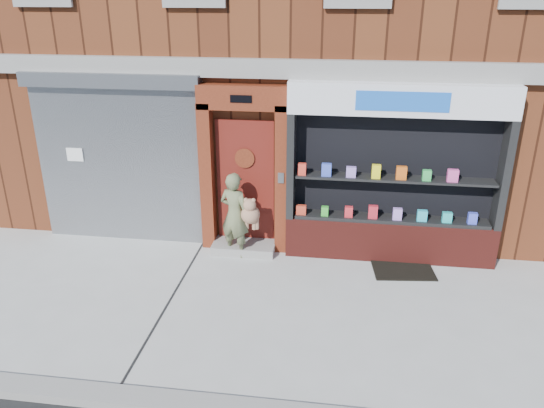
# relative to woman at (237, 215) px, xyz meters

# --- Properties ---
(ground) EXTENTS (80.00, 80.00, 0.00)m
(ground) POSITION_rel_woman_xyz_m (0.83, -1.55, -0.76)
(ground) COLOR #9E9E99
(ground) RESTS_ON ground
(building) EXTENTS (12.00, 8.16, 8.00)m
(building) POSITION_rel_woman_xyz_m (0.83, 4.45, 3.24)
(building) COLOR #4F2312
(building) RESTS_ON ground
(shutter_bay) EXTENTS (3.10, 0.30, 3.04)m
(shutter_bay) POSITION_rel_woman_xyz_m (-2.17, 0.38, 0.96)
(shutter_bay) COLOR gray
(shutter_bay) RESTS_ON ground
(red_door_bay) EXTENTS (1.52, 0.58, 2.90)m
(red_door_bay) POSITION_rel_woman_xyz_m (0.08, 0.32, 0.70)
(red_door_bay) COLOR #511C0D
(red_door_bay) RESTS_ON ground
(pharmacy_bay) EXTENTS (3.50, 0.41, 3.00)m
(pharmacy_bay) POSITION_rel_woman_xyz_m (2.58, 0.27, 0.61)
(pharmacy_bay) COLOR #5E1C16
(pharmacy_bay) RESTS_ON ground
(woman) EXTENTS (0.76, 0.54, 1.51)m
(woman) POSITION_rel_woman_xyz_m (0.00, 0.00, 0.00)
(woman) COLOR #616744
(woman) RESTS_ON ground
(doormat) EXTENTS (1.05, 0.79, 0.02)m
(doormat) POSITION_rel_woman_xyz_m (2.82, -0.18, -0.75)
(doormat) COLOR black
(doormat) RESTS_ON ground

